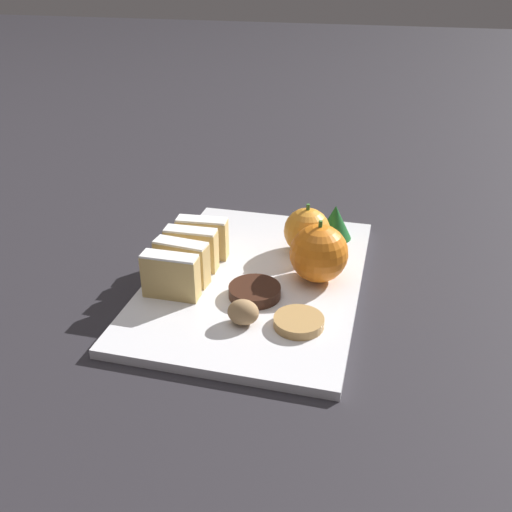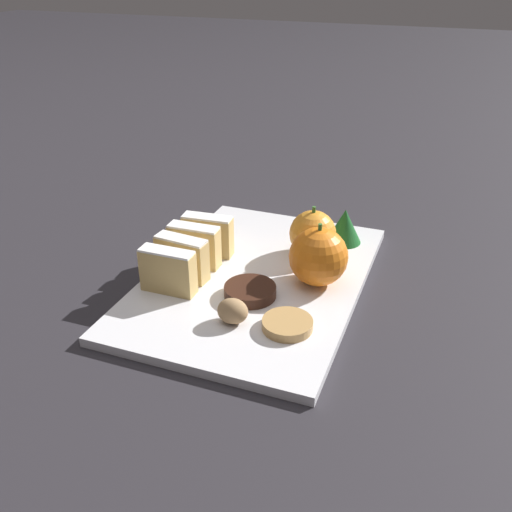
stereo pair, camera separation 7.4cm
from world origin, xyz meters
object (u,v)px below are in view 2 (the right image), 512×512
(orange_far, at_px, (318,257))
(walnut, at_px, (233,311))
(chocolate_cookie, at_px, (250,291))
(orange_near, at_px, (313,234))

(orange_far, xyz_separation_m, walnut, (-0.07, -0.12, -0.02))
(orange_far, height_order, chocolate_cookie, orange_far)
(orange_near, relative_size, walnut, 2.00)
(orange_far, bearing_deg, walnut, -119.21)
(orange_near, height_order, orange_far, orange_far)
(orange_near, height_order, walnut, orange_near)
(orange_near, bearing_deg, chocolate_cookie, -107.35)
(orange_near, xyz_separation_m, walnut, (-0.04, -0.19, -0.02))
(orange_near, xyz_separation_m, chocolate_cookie, (-0.04, -0.13, -0.03))
(walnut, bearing_deg, orange_far, 60.79)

